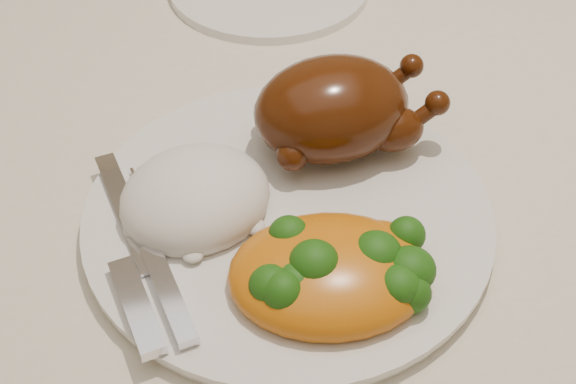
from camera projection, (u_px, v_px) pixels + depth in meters
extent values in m
cube|color=brown|center=(170.00, 105.00, 0.76)|extent=(1.60, 0.90, 0.04)
cube|color=beige|center=(167.00, 84.00, 0.74)|extent=(1.72, 1.02, 0.01)
cylinder|color=silver|center=(288.00, 217.00, 0.61)|extent=(0.31, 0.31, 0.01)
ellipsoid|color=#4B1E08|center=(331.00, 109.00, 0.63)|extent=(0.13, 0.10, 0.08)
ellipsoid|color=#4B1E08|center=(322.00, 96.00, 0.61)|extent=(0.06, 0.05, 0.03)
ellipsoid|color=#4B1E08|center=(394.00, 129.00, 0.63)|extent=(0.05, 0.04, 0.04)
sphere|color=#4B1E08|center=(437.00, 103.00, 0.62)|extent=(0.02, 0.02, 0.02)
ellipsoid|color=#4B1E08|center=(371.00, 91.00, 0.66)|extent=(0.05, 0.04, 0.04)
sphere|color=#4B1E08|center=(412.00, 66.00, 0.66)|extent=(0.02, 0.02, 0.02)
sphere|color=#4B1E08|center=(293.00, 155.00, 0.61)|extent=(0.03, 0.03, 0.03)
sphere|color=#4B1E08|center=(272.00, 109.00, 0.65)|extent=(0.03, 0.03, 0.03)
ellipsoid|color=white|center=(195.00, 199.00, 0.60)|extent=(0.14, 0.14, 0.06)
ellipsoid|color=orange|center=(329.00, 274.00, 0.55)|extent=(0.15, 0.13, 0.05)
ellipsoid|color=orange|center=(377.00, 253.00, 0.56)|extent=(0.06, 0.06, 0.03)
ellipsoid|color=#12430B|center=(314.00, 265.00, 0.53)|extent=(0.04, 0.04, 0.04)
ellipsoid|color=#12430B|center=(314.00, 237.00, 0.56)|extent=(0.03, 0.03, 0.03)
ellipsoid|color=#12430B|center=(296.00, 286.00, 0.53)|extent=(0.04, 0.04, 0.04)
ellipsoid|color=#12430B|center=(271.00, 286.00, 0.53)|extent=(0.03, 0.03, 0.03)
ellipsoid|color=#12430B|center=(333.00, 277.00, 0.53)|extent=(0.03, 0.03, 0.03)
ellipsoid|color=#12430B|center=(289.00, 235.00, 0.56)|extent=(0.03, 0.03, 0.03)
ellipsoid|color=#12430B|center=(399.00, 285.00, 0.53)|extent=(0.03, 0.03, 0.02)
ellipsoid|color=#12430B|center=(283.00, 293.00, 0.52)|extent=(0.03, 0.03, 0.03)
ellipsoid|color=#12430B|center=(406.00, 235.00, 0.56)|extent=(0.03, 0.03, 0.03)
ellipsoid|color=#12430B|center=(411.00, 293.00, 0.53)|extent=(0.03, 0.03, 0.03)
ellipsoid|color=#12430B|center=(376.00, 256.00, 0.54)|extent=(0.04, 0.04, 0.03)
ellipsoid|color=#12430B|center=(410.00, 270.00, 0.54)|extent=(0.04, 0.04, 0.03)
cube|color=silver|center=(126.00, 210.00, 0.60)|extent=(0.04, 0.13, 0.00)
cube|color=silver|center=(137.00, 306.00, 0.53)|extent=(0.03, 0.08, 0.01)
cube|color=silver|center=(169.00, 294.00, 0.54)|extent=(0.03, 0.09, 0.01)
cube|color=silver|center=(155.00, 205.00, 0.60)|extent=(0.03, 0.09, 0.00)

